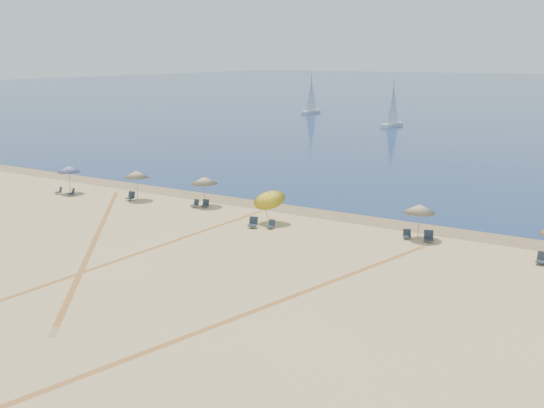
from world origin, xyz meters
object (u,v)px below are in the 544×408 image
at_px(chair_9, 542,259).
at_px(sailboat_1, 393,112).
at_px(chair_2, 131,196).
at_px(chair_7, 407,235).
at_px(umbrella_0, 69,169).
at_px(chair_8, 429,237).
at_px(umbrella_1, 136,174).
at_px(umbrella_2, 204,180).
at_px(chair_4, 205,204).
at_px(umbrella_4, 420,208).
at_px(chair_6, 271,225).
at_px(chair_3, 195,204).
at_px(umbrella_3, 269,197).
at_px(chair_5, 253,223).
at_px(sailboat_2, 311,101).
at_px(chair_1, 72,192).
at_px(chair_0, 59,191).

bearing_deg(chair_9, sailboat_1, 119.31).
bearing_deg(chair_2, chair_7, -8.01).
height_order(umbrella_0, chair_8, umbrella_0).
relative_size(umbrella_1, umbrella_2, 1.04).
bearing_deg(chair_9, chair_4, -179.57).
bearing_deg(umbrella_4, chair_4, -178.70).
distance_m(chair_6, chair_7, 9.19).
xyz_separation_m(chair_3, chair_8, (18.42, 0.43, 0.04)).
height_order(umbrella_3, chair_7, umbrella_3).
relative_size(umbrella_2, chair_6, 3.90).
xyz_separation_m(chair_5, sailboat_2, (-35.92, 78.92, 2.10)).
bearing_deg(umbrella_1, chair_3, 3.64).
relative_size(umbrella_3, chair_7, 3.53).
bearing_deg(chair_2, umbrella_4, -7.08).
bearing_deg(chair_8, chair_4, 160.51).
bearing_deg(umbrella_0, umbrella_1, 9.10).
height_order(chair_1, chair_8, chair_8).
xyz_separation_m(chair_2, chair_3, (6.07, 0.78, -0.04)).
xyz_separation_m(umbrella_3, chair_5, (-0.30, -1.58, -1.57)).
distance_m(chair_4, chair_7, 16.32).
height_order(chair_2, chair_7, chair_2).
bearing_deg(sailboat_1, umbrella_3, -68.59).
xyz_separation_m(umbrella_1, umbrella_4, (23.34, 1.11, -0.14)).
relative_size(chair_2, chair_8, 0.93).
xyz_separation_m(umbrella_4, chair_3, (-17.63, -0.74, -1.74)).
bearing_deg(chair_2, sailboat_1, 79.20).
xyz_separation_m(umbrella_0, chair_6, (20.67, -0.65, -1.84)).
xyz_separation_m(umbrella_1, chair_8, (24.14, 0.79, -1.84)).
bearing_deg(chair_2, sailboat_2, 95.74).
bearing_deg(umbrella_3, chair_2, 179.25).
bearing_deg(chair_7, chair_5, 171.33).
distance_m(chair_0, chair_9, 38.33).
bearing_deg(umbrella_4, chair_5, -162.84).
bearing_deg(chair_7, umbrella_1, 157.14).
xyz_separation_m(chair_2, sailboat_1, (0.05, 62.31, 2.04)).
distance_m(chair_0, chair_8, 31.56).
bearing_deg(chair_1, chair_5, 21.22).
xyz_separation_m(chair_3, chair_6, (8.17, -2.10, -0.01)).
relative_size(chair_4, chair_5, 0.85).
bearing_deg(chair_6, umbrella_0, -177.59).
height_order(chair_1, chair_6, chair_1).
xyz_separation_m(chair_4, chair_9, (24.54, -0.92, 0.03)).
bearing_deg(chair_8, umbrella_1, 162.16).
bearing_deg(chair_9, chair_5, -171.23).
xyz_separation_m(umbrella_3, chair_7, (9.74, 1.28, -1.63)).
bearing_deg(chair_2, umbrella_3, -11.51).
bearing_deg(chair_7, chair_0, 160.19).
bearing_deg(chair_7, chair_2, 158.15).
bearing_deg(chair_1, chair_3, 32.84).
xyz_separation_m(chair_8, sailboat_1, (-24.44, 61.10, 2.04)).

